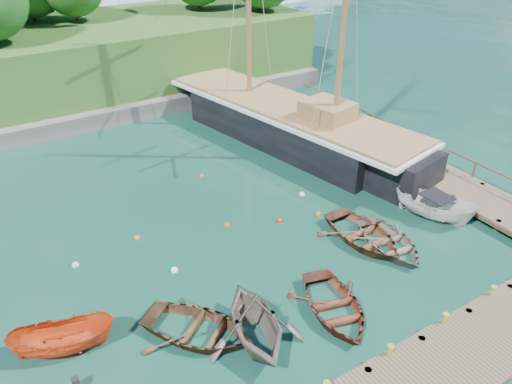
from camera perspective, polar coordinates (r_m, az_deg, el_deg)
ground at (r=23.43m, az=7.65°, el=-9.87°), size 160.00×160.00×0.00m
dock_near at (r=21.40m, az=23.57°, el=-16.08°), size 20.00×3.20×1.10m
dock_east at (r=34.32m, az=15.41°, el=4.23°), size 3.20×24.00×1.10m
bollard_1 at (r=20.42m, az=14.78°, el=-18.58°), size 0.26×0.26×0.45m
bollard_2 at (r=22.17m, az=20.42°, el=-14.87°), size 0.26×0.26×0.45m
bollard_3 at (r=24.17m, az=25.03°, el=-11.62°), size 0.26×0.26×0.45m
rowboat_0 at (r=20.89m, az=-6.57°, el=-16.03°), size 5.51×5.79×0.98m
rowboat_1 at (r=20.59m, az=-0.12°, el=-16.65°), size 4.73×5.19×2.34m
rowboat_2 at (r=21.91m, az=8.86°, el=-13.49°), size 4.31×5.19×0.93m
rowboat_3 at (r=25.95m, az=14.89°, el=-6.17°), size 3.79×4.84×0.91m
rowboat_4 at (r=26.10m, az=12.08°, el=-5.51°), size 3.46×4.83×1.00m
motorboat_orange at (r=21.54m, az=-20.87°, el=-16.65°), size 4.24×2.71×1.53m
cabin_boat_white at (r=28.88m, az=19.49°, el=-2.86°), size 3.24×4.69×1.70m
schooner at (r=35.50m, az=3.74°, el=7.51°), size 9.09×28.02×20.82m
mooring_buoy_0 at (r=24.01m, az=-9.31°, el=-8.87°), size 0.36×0.36×0.36m
mooring_buoy_1 at (r=26.71m, az=-3.34°, el=-3.85°), size 0.36×0.36×0.36m
mooring_buoy_2 at (r=27.03m, az=2.71°, el=-3.36°), size 0.34×0.34×0.34m
mooring_buoy_3 at (r=29.45m, az=5.27°, el=-0.32°), size 0.35×0.35×0.35m
mooring_buoy_4 at (r=26.45m, az=-13.44°, el=-5.16°), size 0.34×0.34×0.34m
mooring_buoy_5 at (r=31.45m, az=-6.22°, el=1.79°), size 0.28×0.28×0.28m
mooring_buoy_6 at (r=25.49m, az=-19.93°, el=-7.91°), size 0.36×0.36×0.36m
mooring_buoy_7 at (r=27.77m, az=7.09°, el=-2.55°), size 0.35×0.35×0.35m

